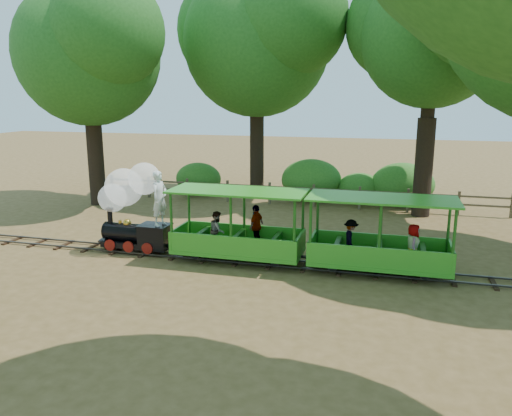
% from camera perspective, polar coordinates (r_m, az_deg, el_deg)
% --- Properties ---
extents(ground, '(90.00, 90.00, 0.00)m').
position_cam_1_polar(ground, '(14.94, -2.02, -6.11)').
color(ground, olive).
rests_on(ground, ground).
extents(track, '(22.00, 1.00, 0.10)m').
position_cam_1_polar(track, '(14.92, -2.02, -5.86)').
color(track, '#3F3D3A').
rests_on(track, ground).
extents(locomotive, '(2.52, 1.18, 2.89)m').
position_cam_1_polar(locomotive, '(15.92, -14.05, 0.80)').
color(locomotive, black).
rests_on(locomotive, ground).
extents(carriage_front, '(3.96, 1.62, 2.06)m').
position_cam_1_polar(carriage_front, '(14.73, -2.08, -3.02)').
color(carriage_front, '#329620').
rests_on(carriage_front, track).
extents(carriage_rear, '(3.96, 1.62, 2.06)m').
position_cam_1_polar(carriage_rear, '(14.07, 13.85, -4.21)').
color(carriage_rear, '#329620').
rests_on(carriage_rear, track).
extents(oak_nw, '(7.64, 6.72, 9.62)m').
position_cam_1_polar(oak_nw, '(23.45, -18.63, 17.12)').
color(oak_nw, '#2D2116').
rests_on(oak_nw, ground).
extents(oak_nc, '(8.42, 7.41, 10.55)m').
position_cam_1_polar(oak_nc, '(24.07, 0.08, 19.20)').
color(oak_nc, '#2D2116').
rests_on(oak_nc, ground).
extents(oak_ne, '(6.85, 6.03, 9.78)m').
position_cam_1_polar(oak_ne, '(21.25, 19.59, 18.74)').
color(oak_ne, '#2D2116').
rests_on(oak_ne, ground).
extents(fence, '(18.10, 0.10, 1.00)m').
position_cam_1_polar(fence, '(22.32, 4.05, 1.76)').
color(fence, brown).
rests_on(fence, ground).
extents(shrub_west, '(2.29, 1.76, 1.58)m').
position_cam_1_polar(shrub_west, '(24.90, -6.59, 3.36)').
color(shrub_west, '#2D6B1E').
rests_on(shrub_west, ground).
extents(shrub_mid_w, '(2.81, 2.17, 1.95)m').
position_cam_1_polar(shrub_mid_w, '(23.39, 6.34, 3.21)').
color(shrub_mid_w, '#2D6B1E').
rests_on(shrub_mid_w, ground).
extents(shrub_mid_e, '(2.01, 1.54, 1.39)m').
position_cam_1_polar(shrub_mid_e, '(23.21, 11.75, 2.24)').
color(shrub_mid_e, '#2D6B1E').
rests_on(shrub_mid_e, ground).
extents(shrub_east, '(2.77, 2.13, 1.92)m').
position_cam_1_polar(shrub_east, '(23.13, 16.41, 2.62)').
color(shrub_east, '#2D6B1E').
rests_on(shrub_east, ground).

